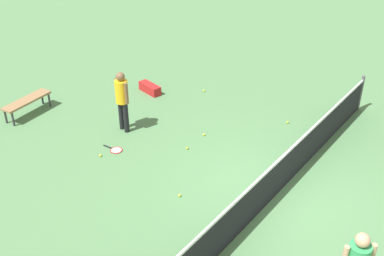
{
  "coord_description": "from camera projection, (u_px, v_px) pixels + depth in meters",
  "views": [
    {
      "loc": [
        7.69,
        3.52,
        6.65
      ],
      "look_at": [
        -0.03,
        -2.31,
        0.9
      ],
      "focal_mm": 44.52,
      "sensor_mm": 36.0,
      "label": 1
    }
  ],
  "objects": [
    {
      "name": "tennis_ball_stray_left",
      "position": [
        187.0,
        148.0,
        12.08
      ],
      "size": [
        0.07,
        0.07,
        0.07
      ],
      "primitive_type": "sphere",
      "color": "#C6E033",
      "rests_on": "ground_plane"
    },
    {
      "name": "courtside_bench",
      "position": [
        27.0,
        101.0,
        13.46
      ],
      "size": [
        1.53,
        0.55,
        0.48
      ],
      "color": "olive",
      "rests_on": "ground_plane"
    },
    {
      "name": "player_near_side",
      "position": [
        122.0,
        97.0,
        12.4
      ],
      "size": [
        0.4,
        0.53,
        1.7
      ],
      "color": "black",
      "rests_on": "ground_plane"
    },
    {
      "name": "ground_plane",
      "position": [
        275.0,
        196.0,
        10.49
      ],
      "size": [
        40.0,
        40.0,
        0.0
      ],
      "primitive_type": "plane",
      "color": "#4C7A4C"
    },
    {
      "name": "tennis_ball_baseline",
      "position": [
        180.0,
        195.0,
        10.45
      ],
      "size": [
        0.07,
        0.07,
        0.07
      ],
      "primitive_type": "sphere",
      "color": "#C6E033",
      "rests_on": "ground_plane"
    },
    {
      "name": "tennis_ball_by_net",
      "position": [
        204.0,
        91.0,
        14.91
      ],
      "size": [
        0.07,
        0.07,
        0.07
      ],
      "primitive_type": "sphere",
      "color": "#C6E033",
      "rests_on": "ground_plane"
    },
    {
      "name": "tennis_ball_near_player",
      "position": [
        204.0,
        135.0,
        12.65
      ],
      "size": [
        0.07,
        0.07,
        0.07
      ],
      "primitive_type": "sphere",
      "color": "#C6E033",
      "rests_on": "ground_plane"
    },
    {
      "name": "tennis_ball_midcourt",
      "position": [
        100.0,
        155.0,
        11.8
      ],
      "size": [
        0.07,
        0.07,
        0.07
      ],
      "primitive_type": "sphere",
      "color": "#C6E033",
      "rests_on": "ground_plane"
    },
    {
      "name": "tennis_racket_near_player",
      "position": [
        115.0,
        150.0,
        12.05
      ],
      "size": [
        0.34,
        0.59,
        0.03
      ],
      "color": "red",
      "rests_on": "ground_plane"
    },
    {
      "name": "court_net",
      "position": [
        277.0,
        177.0,
        10.23
      ],
      "size": [
        10.09,
        0.09,
        1.07
      ],
      "color": "#4C4C51",
      "rests_on": "ground_plane"
    },
    {
      "name": "equipment_bag",
      "position": [
        149.0,
        88.0,
        14.84
      ],
      "size": [
        0.43,
        0.84,
        0.28
      ],
      "color": "#B21E1E",
      "rests_on": "ground_plane"
    },
    {
      "name": "tennis_ball_stray_right",
      "position": [
        288.0,
        122.0,
        13.21
      ],
      "size": [
        0.07,
        0.07,
        0.07
      ],
      "primitive_type": "sphere",
      "color": "#C6E033",
      "rests_on": "ground_plane"
    }
  ]
}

